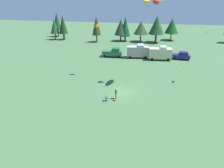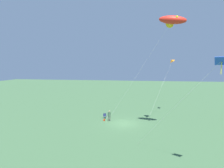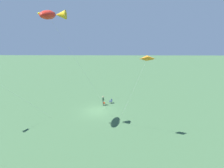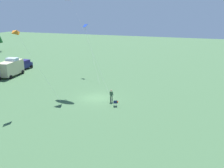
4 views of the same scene
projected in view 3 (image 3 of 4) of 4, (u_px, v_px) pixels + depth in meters
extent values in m
plane|color=#3D623D|center=(98.00, 111.00, 28.56)|extent=(160.00, 160.00, 0.00)
cylinder|color=#475043|center=(103.00, 103.00, 30.63)|extent=(0.14, 0.14, 0.85)
cylinder|color=#475043|center=(103.00, 103.00, 30.84)|extent=(0.14, 0.14, 0.85)
cylinder|color=#3B5840|center=(103.00, 99.00, 30.53)|extent=(0.37, 0.37, 0.62)
sphere|color=tan|center=(103.00, 97.00, 30.41)|extent=(0.24, 0.24, 0.24)
cylinder|color=#3B5840|center=(103.00, 99.00, 30.33)|extent=(0.10, 0.11, 0.55)
cylinder|color=#3B5840|center=(103.00, 99.00, 30.71)|extent=(0.10, 0.18, 0.56)
cube|color=navy|center=(111.00, 101.00, 31.67)|extent=(0.61, 0.61, 0.04)
cube|color=navy|center=(112.00, 100.00, 31.68)|extent=(0.20, 0.47, 0.40)
cylinder|color=#A5A8AD|center=(110.00, 103.00, 31.47)|extent=(0.03, 0.03, 0.42)
cylinder|color=#A5A8AD|center=(109.00, 102.00, 31.85)|extent=(0.03, 0.03, 0.42)
cylinder|color=#A5A8AD|center=(112.00, 102.00, 31.60)|extent=(0.03, 0.03, 0.42)
cylinder|color=#A5A8AD|center=(111.00, 102.00, 31.98)|extent=(0.03, 0.03, 0.42)
cube|color=#B32708|center=(104.00, 103.00, 31.63)|extent=(0.35, 0.27, 0.22)
ellipsoid|color=red|center=(48.00, 15.00, 19.03)|extent=(1.49, 3.31, 1.31)
cone|color=yellow|center=(61.00, 15.00, 19.01)|extent=(1.09, 1.00, 1.00)
sphere|color=yellow|center=(39.00, 13.00, 18.71)|extent=(0.24, 0.24, 0.24)
cylinder|color=silver|center=(83.00, 71.00, 25.07)|extent=(5.55, 8.66, 14.14)
cylinder|color=#4C3823|center=(105.00, 105.00, 31.11)|extent=(0.04, 0.04, 0.01)
pyramid|color=orange|center=(147.00, 57.00, 18.28)|extent=(1.15, 0.80, 0.72)
cylinder|color=silver|center=(131.00, 96.00, 21.47)|extent=(2.83, 4.02, 9.60)
cylinder|color=#4C3823|center=(119.00, 123.00, 24.73)|extent=(0.04, 0.04, 0.01)
cylinder|color=silver|center=(15.00, 94.00, 22.73)|extent=(6.84, 5.41, 9.16)
cylinder|color=#4C3823|center=(51.00, 117.00, 26.52)|extent=(0.04, 0.04, 0.01)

